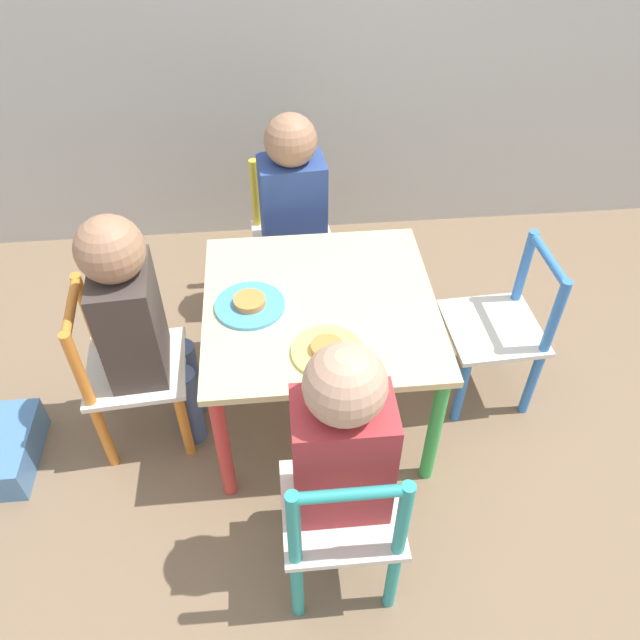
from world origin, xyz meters
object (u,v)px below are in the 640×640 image
chair_teal (342,521)px  plate_front (327,350)px  chair_yellow (292,239)px  child_left (137,319)px  child_back (294,205)px  plate_left (250,304)px  chair_blue (500,330)px  child_front (341,448)px  chair_orange (128,372)px  kids_table (320,318)px

chair_teal → plate_front: (0.00, 0.34, 0.18)m
chair_teal → chair_yellow: 1.04m
child_left → child_back: 0.65m
plate_left → plate_front: bearing=-45.0°
child_back → plate_left: size_ratio=3.92×
chair_blue → chair_teal: bearing=-46.5°
chair_yellow → plate_front: bearing=-91.3°
chair_teal → chair_blue: (0.52, 0.55, 0.00)m
child_front → chair_blue: bearing=-136.9°
chair_orange → chair_blue: 1.04m
plate_front → plate_left: bearing=135.0°
chair_orange → child_left: (0.06, 0.00, 0.19)m
chair_teal → chair_yellow: size_ratio=1.00×
kids_table → chair_blue: (0.52, 0.03, -0.12)m
chair_yellow → child_left: child_left is taller
plate_front → child_back: bearing=93.6°
child_left → child_front: child_left is taller
chair_teal → child_front: child_front is taller
kids_table → chair_yellow: chair_yellow is taller
kids_table → child_left: child_left is taller
chair_orange → chair_teal: 0.71m
chair_orange → chair_blue: size_ratio=1.00×
child_front → plate_left: child_front is taller
chair_orange → kids_table: bearing=-90.0°
chair_orange → chair_blue: (1.04, 0.06, 0.00)m
kids_table → chair_blue: size_ratio=1.19×
chair_blue → child_back: 0.73m
child_left → child_back: (0.42, 0.49, -0.01)m
child_back → kids_table: bearing=-90.0°
chair_teal → child_front: 0.19m
chair_blue → plate_left: (-0.70, -0.03, 0.18)m
child_front → chair_teal: bearing=90.0°
chair_yellow → plate_left: bearing=-109.6°
chair_yellow → kids_table: bearing=-90.0°
child_back → plate_front: (0.04, -0.64, 0.01)m
plate_front → kids_table: bearing=90.0°
chair_orange → chair_yellow: same height
chair_orange → plate_front: chair_orange is taller
kids_table → child_back: 0.46m
chair_orange → child_back: size_ratio=0.72×
chair_yellow → chair_orange: bearing=-135.4°
plate_front → chair_yellow: bearing=93.7°
kids_table → chair_blue: 0.53m
chair_orange → plate_front: size_ratio=2.95×
chair_blue → chair_orange: bearing=-89.3°
child_left → child_back: bearing=-44.6°
kids_table → chair_teal: (-0.00, -0.52, -0.12)m
chair_orange → child_front: bearing=-133.3°
chair_orange → child_left: size_ratio=0.69×
chair_teal → child_back: bearing=-87.6°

